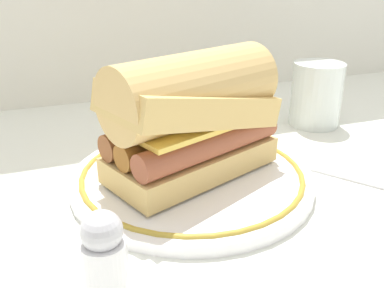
{
  "coord_description": "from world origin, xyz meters",
  "views": [
    {
      "loc": [
        -0.16,
        -0.37,
        0.22
      ],
      "look_at": [
        -0.02,
        0.01,
        0.04
      ],
      "focal_mm": 39.64,
      "sensor_mm": 36.0,
      "label": 1
    }
  ],
  "objects_px": {
    "plate": "(192,176)",
    "salt_shaker": "(105,264)",
    "sausage_sandwich": "(192,114)",
    "drinking_glass": "(316,99)"
  },
  "relations": [
    {
      "from": "salt_shaker",
      "to": "plate",
      "type": "bearing_deg",
      "value": 52.6
    },
    {
      "from": "plate",
      "to": "salt_shaker",
      "type": "bearing_deg",
      "value": -127.4
    },
    {
      "from": "plate",
      "to": "salt_shaker",
      "type": "relative_size",
      "value": 3.3
    },
    {
      "from": "plate",
      "to": "drinking_glass",
      "type": "distance_m",
      "value": 0.25
    },
    {
      "from": "sausage_sandwich",
      "to": "drinking_glass",
      "type": "relative_size",
      "value": 2.19
    },
    {
      "from": "salt_shaker",
      "to": "drinking_glass",
      "type": "bearing_deg",
      "value": 37.04
    },
    {
      "from": "plate",
      "to": "sausage_sandwich",
      "type": "bearing_deg",
      "value": 159.44
    },
    {
      "from": "drinking_glass",
      "to": "sausage_sandwich",
      "type": "bearing_deg",
      "value": -154.54
    },
    {
      "from": "plate",
      "to": "salt_shaker",
      "type": "height_order",
      "value": "salt_shaker"
    },
    {
      "from": "plate",
      "to": "salt_shaker",
      "type": "xyz_separation_m",
      "value": [
        -0.11,
        -0.15,
        0.03
      ]
    }
  ]
}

